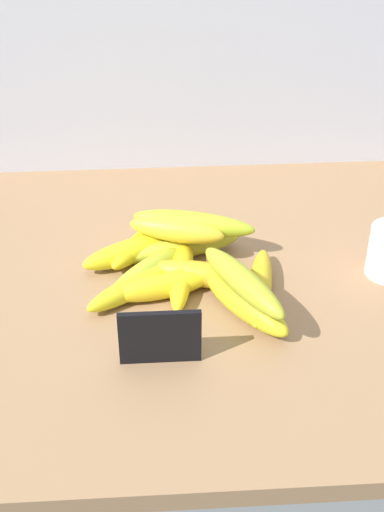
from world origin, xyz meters
TOP-DOWN VIEW (x-y plane):
  - counter_top at (0.00, 0.00)cm, footprint 110.00×76.00cm
  - back_wall at (0.00, 39.00)cm, footprint 130.00×2.00cm
  - chalkboard_sign at (-4.54, -16.24)cm, footprint 11.00×1.80cm
  - banana_0 at (-0.76, 1.31)cm, footprint 5.78×19.57cm
  - banana_1 at (-4.09, -2.44)cm, footprint 15.56×7.20cm
  - banana_2 at (-8.24, 7.00)cm, footprint 17.28×10.87cm
  - banana_3 at (0.07, 7.97)cm, footprint 19.10×8.43cm
  - banana_4 at (-8.18, -2.01)cm, footprint 15.41×12.81cm
  - banana_5 at (8.07, -7.71)cm, footprint 13.26×16.37cm
  - banana_6 at (10.78, -3.11)cm, footprint 7.10×19.15cm
  - banana_7 at (-6.04, 10.35)cm, footprint 13.74×17.47cm
  - banana_8 at (2.79, -0.15)cm, footprint 19.47×8.84cm
  - banana_9 at (-6.11, 1.57)cm, footprint 13.91×14.15cm
  - banana_10 at (7.48, -7.70)cm, footprint 12.25×18.31cm
  - banana_11 at (-1.22, 7.28)cm, footprint 15.84×8.51cm
  - banana_12 at (1.57, 9.09)cm, footprint 20.20×9.22cm

SIDE VIEW (x-z plane):
  - counter_top at x=0.00cm, z-range 0.00..3.00cm
  - banana_0 at x=-0.76cm, z-range 3.00..6.46cm
  - banana_4 at x=-8.18cm, z-range 3.00..6.47cm
  - banana_6 at x=10.78cm, z-range 3.00..6.48cm
  - banana_3 at x=0.07cm, z-range 3.00..6.63cm
  - banana_9 at x=-6.11cm, z-range 3.00..6.67cm
  - banana_7 at x=-6.04cm, z-range 3.00..6.80cm
  - banana_1 at x=-4.09cm, z-range 3.00..6.81cm
  - banana_8 at x=2.79cm, z-range 3.00..7.01cm
  - banana_2 at x=-8.24cm, z-range 3.00..7.07cm
  - banana_5 at x=8.07cm, z-range 3.00..7.36cm
  - chalkboard_sign at x=-4.54cm, z-range 2.66..11.06cm
  - banana_12 at x=1.57cm, z-range 6.63..10.45cm
  - banana_11 at x=-1.22cm, z-range 6.63..10.48cm
  - banana_10 at x=7.48cm, z-range 7.36..11.23cm
  - back_wall at x=0.00cm, z-range 0.00..70.00cm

